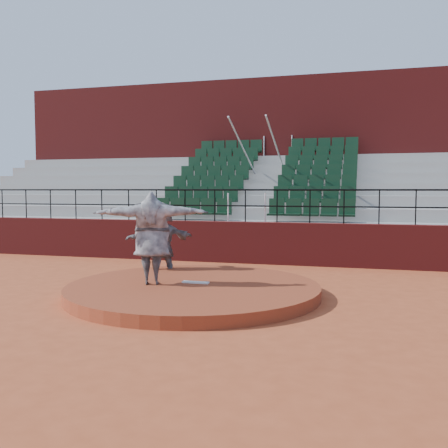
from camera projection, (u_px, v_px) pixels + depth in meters
The scene contains 9 objects.
ground at pixel (193, 296), 10.89m from camera, with size 90.00×90.00×0.00m, color #AD4A27.
pitchers_mound at pixel (193, 290), 10.88m from camera, with size 5.50×5.50×0.25m, color brown.
pitching_rubber at pixel (196, 282), 11.02m from camera, with size 0.60×0.15×0.03m, color white.
boundary_wall at pixel (245, 242), 15.65m from camera, with size 24.00×0.30×1.30m, color maroon.
wall_railing at pixel (245, 199), 15.56m from camera, with size 24.04×0.05×1.03m.
seating_deck at pixel (267, 212), 19.11m from camera, with size 24.00×5.97×4.63m.
press_box_facade at pixel (283, 162), 22.76m from camera, with size 24.00×3.00×7.10m, color maroon.
pitcher at pixel (152, 238), 10.85m from camera, with size 2.49×0.68×2.02m, color black.
fielder at pixel (162, 240), 12.98m from camera, with size 1.84×0.58×1.98m, color black.
Camera 1 is at (3.52, -10.19, 2.32)m, focal length 40.00 mm.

